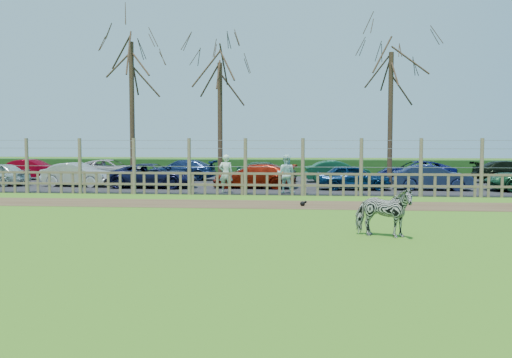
# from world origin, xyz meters

# --- Properties ---
(ground) EXTENTS (120.00, 120.00, 0.00)m
(ground) POSITION_xyz_m (0.00, 0.00, 0.00)
(ground) COLOR #70A626
(ground) RESTS_ON ground
(dirt_strip) EXTENTS (34.00, 2.80, 0.01)m
(dirt_strip) POSITION_xyz_m (0.00, 4.50, 0.01)
(dirt_strip) COLOR brown
(dirt_strip) RESTS_ON ground
(asphalt) EXTENTS (44.00, 13.00, 0.04)m
(asphalt) POSITION_xyz_m (0.00, 14.50, 0.02)
(asphalt) COLOR #232326
(asphalt) RESTS_ON ground
(hedge) EXTENTS (46.00, 2.00, 1.10)m
(hedge) POSITION_xyz_m (0.00, 21.50, 0.55)
(hedge) COLOR #1E4716
(hedge) RESTS_ON ground
(fence) EXTENTS (30.16, 0.16, 2.50)m
(fence) POSITION_xyz_m (0.00, 8.00, 0.80)
(fence) COLOR brown
(fence) RESTS_ON ground
(tree_left) EXTENTS (4.80, 4.80, 7.88)m
(tree_left) POSITION_xyz_m (-6.50, 12.50, 5.62)
(tree_left) COLOR #3D2B1E
(tree_left) RESTS_ON ground
(tree_mid) EXTENTS (4.80, 4.80, 6.83)m
(tree_mid) POSITION_xyz_m (-2.00, 13.50, 4.87)
(tree_mid) COLOR #3D2B1E
(tree_mid) RESTS_ON ground
(tree_right) EXTENTS (4.80, 4.80, 7.35)m
(tree_right) POSITION_xyz_m (7.00, 14.00, 5.24)
(tree_right) COLOR #3D2B1E
(tree_right) RESTS_ON ground
(zebra) EXTENTS (1.63, 1.12, 1.26)m
(zebra) POSITION_xyz_m (4.67, -2.32, 0.63)
(zebra) COLOR gray
(zebra) RESTS_ON ground
(visitor_a) EXTENTS (0.68, 0.49, 1.72)m
(visitor_a) POSITION_xyz_m (-0.96, 8.63, 0.90)
(visitor_a) COLOR silver
(visitor_a) RESTS_ON asphalt
(visitor_b) EXTENTS (0.96, 0.83, 1.72)m
(visitor_b) POSITION_xyz_m (1.75, 8.64, 0.90)
(visitor_b) COLOR silver
(visitor_b) RESTS_ON asphalt
(crow) EXTENTS (0.25, 0.18, 0.20)m
(crow) POSITION_xyz_m (2.57, 4.11, 0.10)
(crow) COLOR black
(crow) RESTS_ON ground
(car_1) EXTENTS (3.78, 1.75, 1.20)m
(car_1) POSITION_xyz_m (-9.03, 11.36, 0.64)
(car_1) COLOR #BAB6B4
(car_1) RESTS_ON asphalt
(car_2) EXTENTS (4.38, 2.13, 1.20)m
(car_2) POSITION_xyz_m (-4.97, 10.95, 0.64)
(car_2) COLOR #16193D
(car_2) RESTS_ON asphalt
(car_3) EXTENTS (4.24, 1.96, 1.20)m
(car_3) POSITION_xyz_m (0.07, 11.23, 0.64)
(car_3) COLOR maroon
(car_3) RESTS_ON asphalt
(car_4) EXTENTS (3.54, 1.47, 1.20)m
(car_4) POSITION_xyz_m (4.87, 10.73, 0.64)
(car_4) COLOR #0B2549
(car_4) RESTS_ON asphalt
(car_5) EXTENTS (3.69, 1.40, 1.20)m
(car_5) POSITION_xyz_m (8.60, 10.95, 0.64)
(car_5) COLOR #192249
(car_5) RESTS_ON asphalt
(car_7) EXTENTS (3.65, 1.29, 1.20)m
(car_7) POSITION_xyz_m (-13.76, 15.92, 0.64)
(car_7) COLOR maroon
(car_7) RESTS_ON asphalt
(car_8) EXTENTS (4.40, 2.17, 1.20)m
(car_8) POSITION_xyz_m (-9.10, 16.26, 0.64)
(car_8) COLOR beige
(car_8) RESTS_ON asphalt
(car_9) EXTENTS (4.15, 1.73, 1.20)m
(car_9) POSITION_xyz_m (-4.80, 16.29, 0.64)
(car_9) COLOR #12244D
(car_9) RESTS_ON asphalt
(car_10) EXTENTS (3.65, 1.77, 1.20)m
(car_10) POSITION_xyz_m (0.32, 15.69, 0.64)
(car_10) COLOR #1F4B31
(car_10) RESTS_ON asphalt
(car_11) EXTENTS (3.76, 1.65, 1.20)m
(car_11) POSITION_xyz_m (4.34, 15.60, 0.64)
(car_11) COLOR #165132
(car_11) RESTS_ON asphalt
(car_12) EXTENTS (4.41, 2.21, 1.20)m
(car_12) POSITION_xyz_m (8.72, 16.08, 0.64)
(car_12) COLOR #0E1351
(car_12) RESTS_ON asphalt
(car_13) EXTENTS (4.24, 1.97, 1.20)m
(car_13) POSITION_xyz_m (13.92, 16.12, 0.64)
(car_13) COLOR black
(car_13) RESTS_ON asphalt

